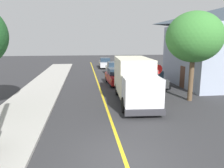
{
  "coord_description": "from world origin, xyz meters",
  "views": [
    {
      "loc": [
        -1.47,
        -7.27,
        4.49
      ],
      "look_at": [
        0.53,
        7.78,
        1.4
      ],
      "focal_mm": 34.26,
      "sensor_mm": 36.0,
      "label": 1
    }
  ],
  "objects_px": {
    "stop_sign": "(158,74)",
    "parked_van_across": "(152,79)",
    "parked_car_near": "(116,77)",
    "parked_car_mid": "(114,69)",
    "street_tree_far_side": "(194,37)",
    "box_truck": "(134,78)",
    "parked_car_far": "(105,63)"
  },
  "relations": [
    {
      "from": "parked_car_mid",
      "to": "stop_sign",
      "type": "xyz_separation_m",
      "value": [
        1.82,
        -12.05,
        1.06
      ]
    },
    {
      "from": "street_tree_far_side",
      "to": "parked_car_mid",
      "type": "bearing_deg",
      "value": 106.29
    },
    {
      "from": "box_truck",
      "to": "street_tree_far_side",
      "type": "xyz_separation_m",
      "value": [
        4.28,
        -0.38,
        2.96
      ]
    },
    {
      "from": "parked_van_across",
      "to": "parked_car_near",
      "type": "bearing_deg",
      "value": 152.7
    },
    {
      "from": "parked_van_across",
      "to": "stop_sign",
      "type": "distance_m",
      "value": 3.97
    },
    {
      "from": "box_truck",
      "to": "parked_car_mid",
      "type": "relative_size",
      "value": 1.65
    },
    {
      "from": "parked_van_across",
      "to": "stop_sign",
      "type": "relative_size",
      "value": 1.67
    },
    {
      "from": "box_truck",
      "to": "parked_car_near",
      "type": "bearing_deg",
      "value": 92.97
    },
    {
      "from": "parked_car_near",
      "to": "stop_sign",
      "type": "xyz_separation_m",
      "value": [
        2.5,
        -5.45,
        1.06
      ]
    },
    {
      "from": "stop_sign",
      "to": "street_tree_far_side",
      "type": "relative_size",
      "value": 0.4
    },
    {
      "from": "parked_car_mid",
      "to": "street_tree_far_side",
      "type": "height_order",
      "value": "street_tree_far_side"
    },
    {
      "from": "street_tree_far_side",
      "to": "box_truck",
      "type": "bearing_deg",
      "value": 174.87
    },
    {
      "from": "parked_car_mid",
      "to": "parked_car_far",
      "type": "relative_size",
      "value": 0.99
    },
    {
      "from": "parked_car_far",
      "to": "street_tree_far_side",
      "type": "xyz_separation_m",
      "value": [
        4.39,
        -20.81,
        3.93
      ]
    },
    {
      "from": "stop_sign",
      "to": "parked_van_across",
      "type": "bearing_deg",
      "value": 77.61
    },
    {
      "from": "parked_van_across",
      "to": "stop_sign",
      "type": "bearing_deg",
      "value": -102.39
    },
    {
      "from": "box_truck",
      "to": "stop_sign",
      "type": "height_order",
      "value": "box_truck"
    },
    {
      "from": "parked_van_across",
      "to": "street_tree_far_side",
      "type": "bearing_deg",
      "value": -75.97
    },
    {
      "from": "box_truck",
      "to": "stop_sign",
      "type": "relative_size",
      "value": 2.76
    },
    {
      "from": "stop_sign",
      "to": "street_tree_far_side",
      "type": "distance_m",
      "value": 3.84
    },
    {
      "from": "parked_car_near",
      "to": "parked_car_mid",
      "type": "bearing_deg",
      "value": 84.12
    },
    {
      "from": "parked_car_near",
      "to": "street_tree_far_side",
      "type": "bearing_deg",
      "value": -56.16
    },
    {
      "from": "parked_car_far",
      "to": "stop_sign",
      "type": "relative_size",
      "value": 1.68
    },
    {
      "from": "parked_car_mid",
      "to": "street_tree_far_side",
      "type": "bearing_deg",
      "value": -73.71
    },
    {
      "from": "parked_car_near",
      "to": "parked_car_mid",
      "type": "xyz_separation_m",
      "value": [
        0.68,
        6.59,
        0.0
      ]
    },
    {
      "from": "box_truck",
      "to": "street_tree_far_side",
      "type": "relative_size",
      "value": 1.11
    },
    {
      "from": "box_truck",
      "to": "parked_car_mid",
      "type": "height_order",
      "value": "box_truck"
    },
    {
      "from": "parked_car_near",
      "to": "parked_car_mid",
      "type": "height_order",
      "value": "same"
    },
    {
      "from": "parked_car_far",
      "to": "parked_car_mid",
      "type": "bearing_deg",
      "value": -86.47
    },
    {
      "from": "parked_car_mid",
      "to": "parked_van_across",
      "type": "xyz_separation_m",
      "value": [
        2.65,
        -8.31,
        0.0
      ]
    },
    {
      "from": "parked_car_near",
      "to": "parked_car_far",
      "type": "height_order",
      "value": "same"
    },
    {
      "from": "box_truck",
      "to": "street_tree_far_side",
      "type": "bearing_deg",
      "value": -5.13
    }
  ]
}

